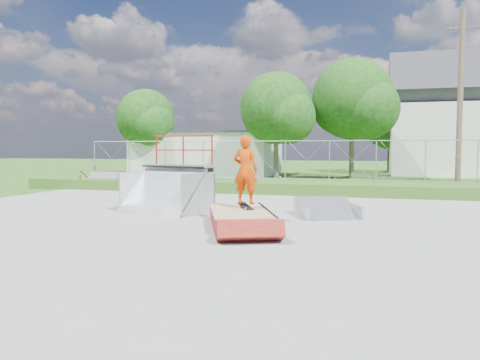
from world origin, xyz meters
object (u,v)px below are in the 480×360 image
object	(u,v)px
quarter_pipe	(165,174)
skater	(245,173)
grind_box	(240,218)
flat_bank_ramp	(327,209)

from	to	relation	value
quarter_pipe	skater	world-z (taller)	quarter_pipe
grind_box	skater	xyz separation A→B (m)	(0.05, 0.35, 1.13)
flat_bank_ramp	grind_box	bearing A→B (deg)	-154.39
skater	quarter_pipe	bearing A→B (deg)	-25.07
quarter_pipe	flat_bank_ramp	world-z (taller)	quarter_pipe
quarter_pipe	flat_bank_ramp	bearing A→B (deg)	17.14
quarter_pipe	flat_bank_ramp	size ratio (longest dim) A/B	1.41
grind_box	skater	distance (m)	1.18
grind_box	flat_bank_ramp	world-z (taller)	flat_bank_ramp
quarter_pipe	flat_bank_ramp	distance (m)	4.96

